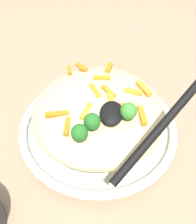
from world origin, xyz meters
The scene contains 22 objects.
ground_plane centered at (0.00, 0.00, 0.00)m, with size 2.40×2.40×0.00m, color #9E7F60.
serving_bowl centered at (0.00, 0.00, 0.02)m, with size 0.32×0.32×0.04m.
pasta_mound centered at (0.00, 0.00, 0.07)m, with size 0.26×0.25×0.07m, color #DBC689.
carrot_piece_0 centered at (-0.05, -0.03, 0.10)m, with size 0.02×0.01×0.01m, color orange.
carrot_piece_1 centered at (0.09, 0.05, 0.10)m, with size 0.03×0.01×0.01m, color orange.
carrot_piece_2 centered at (-0.03, -0.08, 0.10)m, with size 0.04×0.01×0.01m, color orange.
carrot_piece_3 centered at (0.01, -0.02, 0.11)m, with size 0.04×0.01×0.01m, color orange.
carrot_piece_4 centered at (-0.02, -0.04, 0.10)m, with size 0.04×0.01×0.01m, color orange.
carrot_piece_5 centered at (0.04, -0.08, 0.10)m, with size 0.04×0.01×0.01m, color orange.
carrot_piece_6 centered at (0.01, 0.01, 0.10)m, with size 0.04×0.01×0.01m, color orange.
carrot_piece_7 centered at (0.02, -0.06, 0.10)m, with size 0.04×0.01×0.01m, color orange.
carrot_piece_8 centered at (0.08, 0.07, 0.10)m, with size 0.02×0.01×0.01m, color orange.
carrot_piece_9 centered at (-0.01, -0.02, 0.11)m, with size 0.03×0.01×0.01m, color orange.
carrot_piece_10 centered at (-0.05, 0.06, 0.10)m, with size 0.04×0.01×0.01m, color orange.
carrot_piece_11 centered at (-0.07, 0.04, 0.10)m, with size 0.03×0.01×0.01m, color orange.
carrot_piece_12 centered at (0.06, 0.00, 0.10)m, with size 0.03×0.01×0.01m, color orange.
carrot_piece_13 centered at (0.10, -0.01, 0.10)m, with size 0.03×0.01×0.01m, color orange.
carrot_piece_14 centered at (-0.04, 0.02, 0.10)m, with size 0.04×0.01×0.01m, color orange.
broccoli_floret_0 centered at (-0.09, 0.02, 0.11)m, with size 0.03×0.03×0.03m.
broccoli_floret_1 centered at (-0.07, 0.00, 0.11)m, with size 0.03×0.03×0.03m.
broccoli_floret_2 centered at (-0.04, -0.06, 0.12)m, with size 0.03×0.03×0.03m.
serving_spoon centered at (-0.06, -0.06, 0.12)m, with size 0.16×0.15×0.09m.
Camera 1 is at (-0.30, -0.04, 0.38)m, focal length 36.32 mm.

